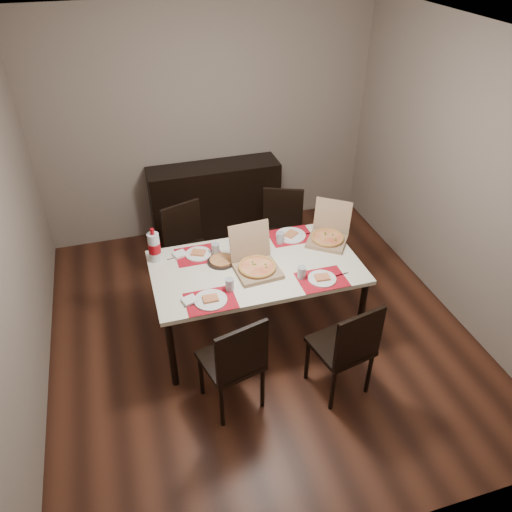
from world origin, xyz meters
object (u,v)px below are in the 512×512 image
sideboard (215,201)px  chair_far_right (282,230)px  chair_near_right (347,346)px  chair_far_left (189,246)px  chair_near_left (235,361)px  soda_bottle (154,247)px  dining_table (256,272)px  pizza_box_center (256,264)px  dip_bowl (258,250)px

sideboard → chair_far_right: size_ratio=1.61×
chair_near_right → chair_far_left: 1.97m
sideboard → chair_near_left: size_ratio=1.61×
chair_far_right → soda_bottle: soda_bottle is taller
chair_far_left → chair_far_right: bearing=0.9°
chair_near_left → chair_far_left: bearing=91.8°
dining_table → chair_near_left: size_ratio=1.94×
sideboard → chair_far_left: size_ratio=1.61×
chair_far_right → dining_table: bearing=-122.4°
dining_table → chair_far_left: bearing=118.9°
chair_near_right → pizza_box_center: size_ratio=2.17×
chair_far_right → soda_bottle: 1.50m
sideboard → dining_table: 1.78m
dining_table → dip_bowl: (0.08, 0.20, 0.08)m
chair_near_left → pizza_box_center: (0.39, 0.75, 0.30)m
chair_near_right → chair_far_right: size_ratio=1.00×
dip_bowl → chair_far_left: bearing=130.3°
dip_bowl → soda_bottle: bearing=171.4°
sideboard → soda_bottle: (-0.84, -1.43, 0.44)m
chair_near_left → chair_far_right: size_ratio=1.00×
chair_near_right → chair_far_left: (-0.92, 1.74, 0.00)m
chair_near_left → dip_bowl: chair_near_left is taller
sideboard → chair_far_left: 1.05m
dining_table → chair_far_left: 0.96m
chair_far_left → dip_bowl: chair_far_left is taller
sideboard → chair_near_left: chair_near_left is taller
chair_near_right → soda_bottle: bearing=135.9°
chair_far_right → dip_bowl: chair_far_right is taller
sideboard → pizza_box_center: bearing=-91.3°
pizza_box_center → dip_bowl: size_ratio=3.16×
chair_near_left → pizza_box_center: size_ratio=2.17×
chair_near_left → soda_bottle: 1.27m
chair_near_right → soda_bottle: 1.83m
chair_far_left → dining_table: bearing=-61.1°
sideboard → chair_far_right: bearing=-60.8°
chair_near_right → dip_bowl: size_ratio=6.85×
chair_near_left → sideboard: bearing=80.5°
sideboard → pizza_box_center: pizza_box_center is taller
chair_far_left → dip_bowl: (0.54, -0.63, 0.26)m
chair_far_right → pizza_box_center: 1.10m
sideboard → chair_near_left: (-0.43, -2.57, 0.06)m
dip_bowl → soda_bottle: soda_bottle is taller
pizza_box_center → soda_bottle: bearing=154.1°
chair_near_right → dip_bowl: chair_near_right is taller
dip_bowl → soda_bottle: 0.92m
chair_near_right → soda_bottle: (-1.28, 1.24, 0.37)m
sideboard → dip_bowl: bearing=-88.0°
chair_far_left → chair_far_right: size_ratio=1.00×
chair_near_right → chair_far_left: size_ratio=1.00×
pizza_box_center → chair_far_left: bearing=116.4°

